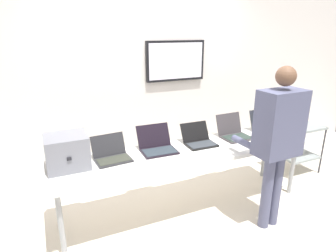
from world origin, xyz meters
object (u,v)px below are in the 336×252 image
at_px(laptop_station_0, 111,154).
at_px(person, 278,135).
at_px(laptop_station_1, 157,145).
at_px(storage_cart, 299,141).
at_px(laptop_station_4, 267,127).
at_px(workbench, 186,155).
at_px(laptop_station_3, 234,132).
at_px(equipment_box, 67,152).
at_px(laptop_station_2, 199,140).

distance_m(laptop_station_0, person, 1.65).
distance_m(laptop_station_1, storage_cart, 2.23).
relative_size(person, storage_cart, 2.39).
bearing_deg(laptop_station_0, laptop_station_4, 0.20).
relative_size(laptop_station_0, storage_cart, 0.53).
xyz_separation_m(workbench, laptop_station_3, (0.73, 0.14, 0.11)).
xyz_separation_m(laptop_station_3, storage_cart, (1.19, 0.04, -0.32)).
bearing_deg(laptop_station_1, laptop_station_0, -176.87).
xyz_separation_m(laptop_station_0, storage_cart, (2.71, 0.06, -0.31)).
height_order(laptop_station_3, laptop_station_4, laptop_station_3).
relative_size(workbench, equipment_box, 7.56).
distance_m(laptop_station_1, person, 1.24).
bearing_deg(workbench, laptop_station_0, 171.85).
bearing_deg(storage_cart, laptop_station_1, -179.07).
xyz_separation_m(equipment_box, laptop_station_4, (2.45, 0.01, -0.10)).
distance_m(laptop_station_3, person, 0.80).
xyz_separation_m(laptop_station_1, laptop_station_2, (0.51, -0.03, -0.01)).
bearing_deg(equipment_box, laptop_station_2, 0.34).
distance_m(laptop_station_0, laptop_station_4, 2.03).
bearing_deg(workbench, laptop_station_3, 10.87).
relative_size(equipment_box, storage_cart, 0.55).
height_order(workbench, person, person).
distance_m(laptop_station_0, laptop_station_3, 1.53).
distance_m(workbench, laptop_station_4, 1.24).
bearing_deg(person, laptop_station_2, 120.97).
xyz_separation_m(laptop_station_0, laptop_station_4, (2.03, 0.01, 0.01)).
bearing_deg(laptop_station_4, laptop_station_1, 179.22).
xyz_separation_m(laptop_station_1, storage_cart, (2.20, 0.04, -0.32)).
height_order(laptop_station_0, storage_cart, laptop_station_0).
height_order(workbench, laptop_station_2, laptop_station_2).
bearing_deg(equipment_box, laptop_station_0, 0.87).
distance_m(workbench, equipment_box, 1.24).
bearing_deg(laptop_station_0, equipment_box, -179.13).
bearing_deg(storage_cart, person, -147.44).
xyz_separation_m(laptop_station_2, laptop_station_4, (1.01, 0.01, 0.01)).
bearing_deg(laptop_station_0, person, -26.71).
bearing_deg(equipment_box, storage_cart, 1.28).
distance_m(laptop_station_0, storage_cart, 2.73).
height_order(laptop_station_0, laptop_station_2, laptop_station_0).
height_order(laptop_station_1, laptop_station_3, laptop_station_3).
height_order(equipment_box, laptop_station_0, equipment_box).
bearing_deg(equipment_box, laptop_station_4, 0.32).
height_order(workbench, laptop_station_0, laptop_station_0).
bearing_deg(laptop_station_3, laptop_station_4, -2.09).
height_order(equipment_box, storage_cart, equipment_box).
xyz_separation_m(equipment_box, laptop_station_3, (1.95, 0.03, -0.10)).
bearing_deg(laptop_station_4, laptop_station_3, 177.91).
bearing_deg(laptop_station_3, storage_cart, 1.84).
bearing_deg(laptop_station_1, workbench, -26.31).
distance_m(laptop_station_2, laptop_station_4, 1.01).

